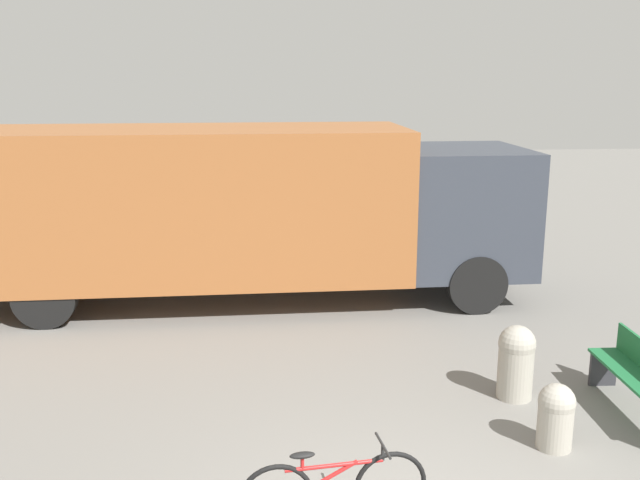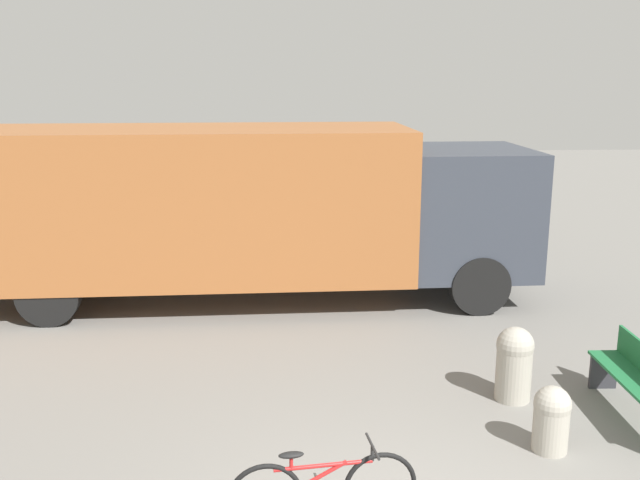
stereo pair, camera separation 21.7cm
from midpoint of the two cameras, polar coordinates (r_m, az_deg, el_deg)
The scene contains 3 objects.
delivery_truck at distance 12.14m, azimuth -5.94°, elevation 2.81°, with size 9.73×2.63×2.97m.
bollard_near_bench at distance 8.03m, azimuth 18.79°, elevation -13.26°, with size 0.39×0.39×0.72m.
bollard_far_bench at distance 9.00m, azimuth 15.96°, elevation -9.31°, with size 0.45×0.45×0.92m.
Camera 2 is at (-0.96, -4.97, 3.89)m, focal length 40.00 mm.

